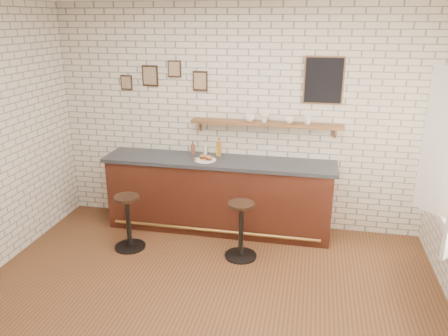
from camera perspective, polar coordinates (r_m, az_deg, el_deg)
The scene contains 17 objects.
ground at distance 4.73m, azimuth -2.91°, elevation -17.20°, with size 5.00×5.00×0.00m, color brown.
bar_counter at distance 5.97m, azimuth -0.72°, elevation -3.50°, with size 3.10×0.65×1.01m.
sandwich_plate at distance 5.77m, azimuth -2.45°, elevation 1.06°, with size 0.28×0.28×0.01m, color white.
ciabatta_sandwich at distance 5.75m, azimuth -2.37°, elevation 1.41°, with size 0.20×0.15×0.06m.
potato_chips at distance 5.76m, azimuth -2.66°, elevation 1.13°, with size 0.26×0.18×0.00m.
bitters_bottle_brown at distance 6.03m, azimuth -4.09°, elevation 2.50°, with size 0.06×0.06×0.18m.
bitters_bottle_white at distance 5.98m, azimuth -2.48°, elevation 2.49°, with size 0.05×0.05×0.20m.
bitters_bottle_amber at distance 5.93m, azimuth -0.66°, elevation 2.55°, with size 0.06×0.06×0.25m.
condiment_bottle_yellow at distance 5.94m, azimuth -0.78°, elevation 2.28°, with size 0.05×0.05×0.17m.
bar_stool_left at distance 5.66m, azimuth -12.40°, elevation -6.69°, with size 0.39×0.39×0.71m.
bar_stool_right at distance 5.33m, azimuth 2.24°, elevation -7.86°, with size 0.40×0.40×0.72m.
wall_shelf at distance 5.77m, azimuth 5.49°, elevation 5.76°, with size 2.00×0.18×0.18m.
shelf_cup_a at distance 5.78m, azimuth 3.33°, elevation 6.58°, with size 0.13×0.13×0.10m, color white.
shelf_cup_b at distance 5.75m, azimuth 5.34°, elevation 6.48°, with size 0.11×0.11×0.10m, color white.
shelf_cup_c at distance 5.73m, azimuth 8.51°, elevation 6.23°, with size 0.11×0.11×0.09m, color white.
shelf_cup_d at distance 5.72m, azimuth 10.87°, elevation 6.13°, with size 0.11×0.11×0.10m, color white.
back_wall_decor at distance 5.76m, azimuth 4.01°, elevation 11.54°, with size 2.96×0.02×0.56m.
Camera 1 is at (1.00, -3.68, 2.79)m, focal length 35.00 mm.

